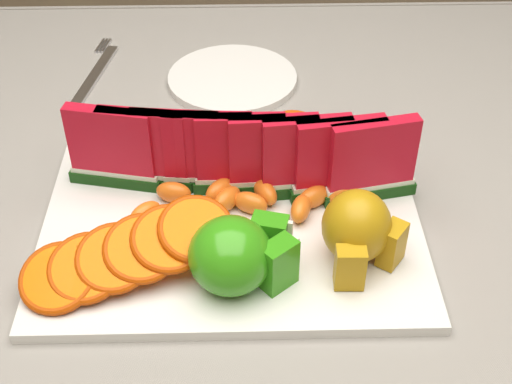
{
  "coord_description": "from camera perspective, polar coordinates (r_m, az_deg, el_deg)",
  "views": [
    {
      "loc": [
        0.09,
        -0.59,
        1.28
      ],
      "look_at": [
        0.1,
        -0.03,
        0.81
      ],
      "focal_mm": 50.0,
      "sensor_mm": 36.0,
      "label": 1
    }
  ],
  "objects": [
    {
      "name": "tangerine_segments",
      "position": [
        0.76,
        -1.0,
        -0.64
      ],
      "size": [
        0.25,
        0.08,
        0.02
      ],
      "color": "#F63D0D",
      "rests_on": "platter"
    },
    {
      "name": "orange_fan_back",
      "position": [
        0.84,
        -3.38,
        4.19
      ],
      "size": [
        0.28,
        0.09,
        0.04
      ],
      "color": "#CB3400",
      "rests_on": "platter"
    },
    {
      "name": "apple_cluster",
      "position": [
        0.67,
        -1.44,
        -5.06
      ],
      "size": [
        0.12,
        0.1,
        0.07
      ],
      "color": "#1B7F1A",
      "rests_on": "platter"
    },
    {
      "name": "side_plate",
      "position": [
        1.01,
        -1.9,
        9.04
      ],
      "size": [
        0.21,
        0.21,
        0.01
      ],
      "color": "silver",
      "rests_on": "tablecloth"
    },
    {
      "name": "pear_cluster",
      "position": [
        0.7,
        8.18,
        -3.01
      ],
      "size": [
        0.09,
        0.09,
        0.08
      ],
      "color": "#B28E07",
      "rests_on": "platter"
    },
    {
      "name": "table",
      "position": [
        0.87,
        -6.67,
        -6.66
      ],
      "size": [
        1.4,
        0.9,
        0.75
      ],
      "color": "#4F3221",
      "rests_on": "ground"
    },
    {
      "name": "watermelon_row",
      "position": [
        0.77,
        -1.25,
        2.9
      ],
      "size": [
        0.39,
        0.07,
        0.1
      ],
      "color": "#0D340D",
      "rests_on": "platter"
    },
    {
      "name": "orange_fan_front",
      "position": [
        0.69,
        -10.2,
        -4.82
      ],
      "size": [
        0.22,
        0.13,
        0.06
      ],
      "color": "#CB3400",
      "rests_on": "platter"
    },
    {
      "name": "tablecloth",
      "position": [
        0.82,
        -7.0,
        -3.66
      ],
      "size": [
        1.53,
        1.03,
        0.2
      ],
      "color": "slate",
      "rests_on": "table"
    },
    {
      "name": "fork",
      "position": [
        1.05,
        -12.74,
        9.26
      ],
      "size": [
        0.05,
        0.19,
        0.0
      ],
      "color": "silver",
      "rests_on": "tablecloth"
    },
    {
      "name": "platter",
      "position": [
        0.76,
        -1.93,
        -2.61
      ],
      "size": [
        0.4,
        0.3,
        0.01
      ],
      "color": "silver",
      "rests_on": "tablecloth"
    }
  ]
}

